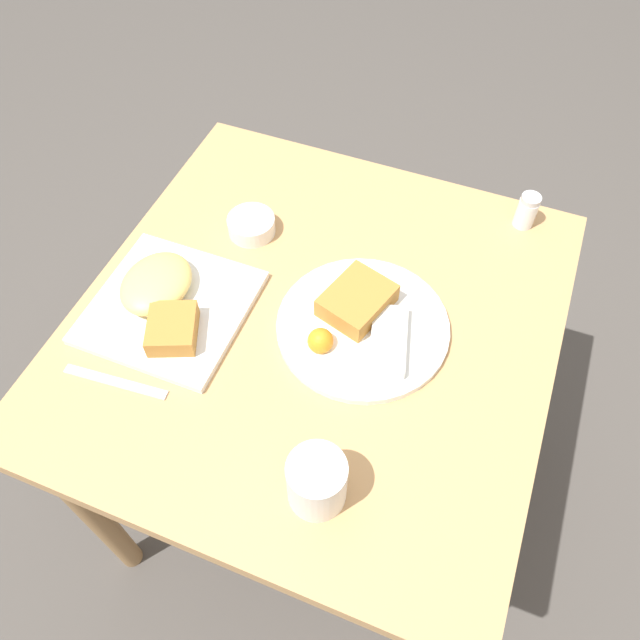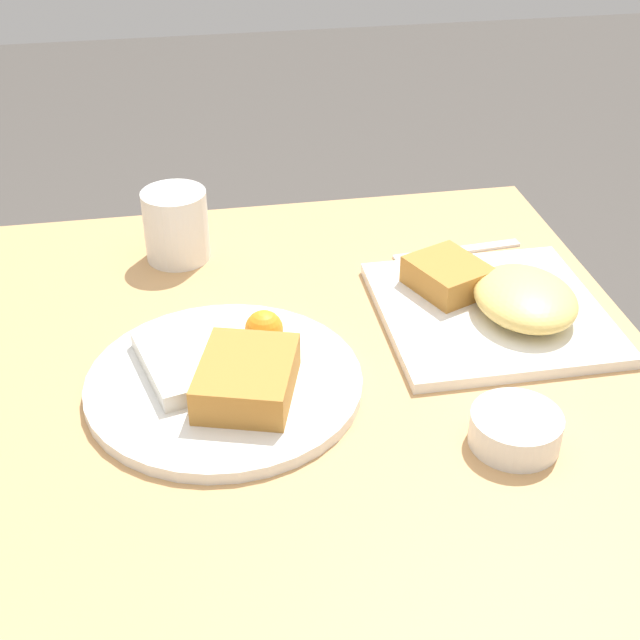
{
  "view_description": "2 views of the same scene",
  "coord_description": "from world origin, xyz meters",
  "views": [
    {
      "loc": [
        0.59,
        0.24,
        1.62
      ],
      "look_at": [
        0.03,
        0.02,
        0.77
      ],
      "focal_mm": 35.0,
      "sensor_mm": 36.0,
      "label": 1
    },
    {
      "loc": [
        -0.78,
        0.12,
        1.32
      ],
      "look_at": [
        0.03,
        -0.03,
        0.78
      ],
      "focal_mm": 50.0,
      "sensor_mm": 36.0,
      "label": 2
    }
  ],
  "objects": [
    {
      "name": "sauce_ramekin",
      "position": [
        -0.15,
        -0.19,
        0.74
      ],
      "size": [
        0.09,
        0.09,
        0.03
      ],
      "color": "white",
      "rests_on": "dining_table"
    },
    {
      "name": "butter_knife",
      "position": [
        0.24,
        -0.26,
        0.73
      ],
      "size": [
        0.03,
        0.18,
        0.0
      ],
      "rotation": [
        0.0,
        0.0,
        1.66
      ],
      "color": "silver",
      "rests_on": "dining_table"
    },
    {
      "name": "coffee_mug",
      "position": [
        0.29,
        0.12,
        0.77
      ],
      "size": [
        0.09,
        0.09,
        0.1
      ],
      "color": "white",
      "rests_on": "dining_table"
    },
    {
      "name": "dining_table",
      "position": [
        0.0,
        0.0,
        0.63
      ],
      "size": [
        0.86,
        0.82,
        0.73
      ],
      "color": "tan",
      "rests_on": "ground_plane"
    },
    {
      "name": "plate_oval_far",
      "position": [
        -0.01,
        0.08,
        0.74
      ],
      "size": [
        0.3,
        0.3,
        0.05
      ],
      "color": "white",
      "rests_on": "dining_table"
    },
    {
      "name": "plate_square_near",
      "position": [
        0.07,
        -0.25,
        0.75
      ],
      "size": [
        0.26,
        0.26,
        0.06
      ],
      "color": "white",
      "rests_on": "dining_table"
    }
  ]
}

